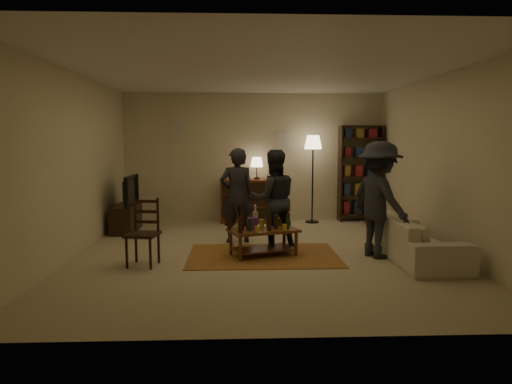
{
  "coord_description": "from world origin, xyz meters",
  "views": [
    {
      "loc": [
        -0.35,
        -6.75,
        1.69
      ],
      "look_at": [
        -0.07,
        0.1,
        0.92
      ],
      "focal_mm": 32.0,
      "sensor_mm": 36.0,
      "label": 1
    }
  ],
  "objects": [
    {
      "name": "person_by_sofa",
      "position": [
        1.7,
        -0.28,
        0.85
      ],
      "size": [
        1.01,
        1.25,
        1.69
      ],
      "primitive_type": "imported",
      "rotation": [
        0.0,
        0.0,
        1.98
      ],
      "color": "#282830",
      "rests_on": "ground"
    },
    {
      "name": "floor",
      "position": [
        0.0,
        0.0,
        0.0
      ],
      "size": [
        6.0,
        6.0,
        0.0
      ],
      "primitive_type": "plane",
      "color": "#C6B793",
      "rests_on": "ground"
    },
    {
      "name": "bookshelf",
      "position": [
        2.25,
        2.78,
        1.03
      ],
      "size": [
        0.9,
        0.34,
        2.02
      ],
      "color": "black",
      "rests_on": "ground"
    },
    {
      "name": "rug",
      "position": [
        0.03,
        -0.16,
        0.01
      ],
      "size": [
        2.2,
        1.5,
        0.01
      ],
      "primitive_type": "cube",
      "color": "maroon",
      "rests_on": "ground"
    },
    {
      "name": "dining_chair",
      "position": [
        -1.63,
        -0.57,
        0.49
      ],
      "size": [
        0.46,
        0.46,
        0.93
      ],
      "rotation": [
        0.0,
        0.0,
        -0.16
      ],
      "color": "black",
      "rests_on": "ground"
    },
    {
      "name": "person_right",
      "position": [
        0.2,
        0.26,
        0.78
      ],
      "size": [
        0.84,
        0.7,
        1.56
      ],
      "primitive_type": "imported",
      "rotation": [
        0.0,
        0.0,
        3.29
      ],
      "color": "#292931",
      "rests_on": "ground"
    },
    {
      "name": "person_left",
      "position": [
        -0.36,
        0.8,
        0.79
      ],
      "size": [
        0.62,
        0.46,
        1.58
      ],
      "primitive_type": "imported",
      "rotation": [
        0.0,
        0.0,
        3.28
      ],
      "color": "#25242B",
      "rests_on": "ground"
    },
    {
      "name": "floor_lamp",
      "position": [
        1.2,
        2.6,
        1.54
      ],
      "size": [
        0.36,
        0.36,
        1.81
      ],
      "color": "black",
      "rests_on": "ground"
    },
    {
      "name": "coffee_table",
      "position": [
        0.02,
        -0.15,
        0.37
      ],
      "size": [
        1.11,
        0.83,
        0.74
      ],
      "rotation": [
        0.0,
        0.0,
        0.33
      ],
      "color": "brown",
      "rests_on": "ground"
    },
    {
      "name": "sofa",
      "position": [
        2.2,
        -0.4,
        0.3
      ],
      "size": [
        0.81,
        2.08,
        0.61
      ],
      "primitive_type": "imported",
      "rotation": [
        0.0,
        0.0,
        1.57
      ],
      "color": "beige",
      "rests_on": "ground"
    },
    {
      "name": "dresser",
      "position": [
        -0.19,
        2.71,
        0.48
      ],
      "size": [
        1.0,
        0.5,
        1.36
      ],
      "color": "brown",
      "rests_on": "ground"
    },
    {
      "name": "tv_stand",
      "position": [
        -2.44,
        1.8,
        0.38
      ],
      "size": [
        0.4,
        1.0,
        1.06
      ],
      "color": "black",
      "rests_on": "ground"
    },
    {
      "name": "room_shell",
      "position": [
        -0.65,
        2.98,
        1.81
      ],
      "size": [
        6.0,
        6.0,
        6.0
      ],
      "color": "beige",
      "rests_on": "ground"
    }
  ]
}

